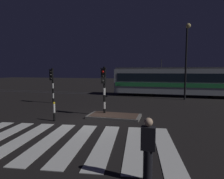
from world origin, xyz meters
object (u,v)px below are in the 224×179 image
at_px(pedestrian_waiting_at_kerb, 148,150).
at_px(traffic_light_median_centre, 104,84).
at_px(traffic_light_corner_far_left, 52,80).
at_px(bollard_island_edge, 54,111).
at_px(street_lamp_trackside_right, 187,53).
at_px(tram, 182,81).

bearing_deg(pedestrian_waiting_at_kerb, traffic_light_median_centre, 116.07).
distance_m(traffic_light_corner_far_left, bollard_island_edge, 6.54).
bearing_deg(traffic_light_median_centre, traffic_light_corner_far_left, 149.85).
height_order(street_lamp_trackside_right, bollard_island_edge, street_lamp_trackside_right).
distance_m(traffic_light_median_centre, bollard_island_edge, 3.42).
bearing_deg(street_lamp_trackside_right, traffic_light_median_centre, -124.11).
relative_size(traffic_light_corner_far_left, bollard_island_edge, 2.81).
distance_m(street_lamp_trackside_right, tram, 3.89).
bearing_deg(traffic_light_median_centre, tram, 63.33).
xyz_separation_m(traffic_light_corner_far_left, tram, (11.42, 7.68, -0.31)).
bearing_deg(tram, traffic_light_corner_far_left, -146.07).
xyz_separation_m(traffic_light_corner_far_left, pedestrian_waiting_at_kerb, (9.15, -10.14, -1.18)).
relative_size(street_lamp_trackside_right, tram, 0.48).
bearing_deg(pedestrian_waiting_at_kerb, bollard_island_edge, 139.82).
distance_m(tram, pedestrian_waiting_at_kerb, 17.98).
relative_size(tram, bollard_island_edge, 13.57).
xyz_separation_m(traffic_light_median_centre, street_lamp_trackside_right, (5.70, 8.42, 2.50)).
relative_size(traffic_light_corner_far_left, tram, 0.21).
bearing_deg(traffic_light_corner_far_left, pedestrian_waiting_at_kerb, -47.93).
xyz_separation_m(pedestrian_waiting_at_kerb, bollard_island_edge, (-5.68, 4.79, -0.32)).
height_order(tram, bollard_island_edge, tram).
distance_m(pedestrian_waiting_at_kerb, bollard_island_edge, 7.44).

